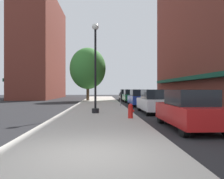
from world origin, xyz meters
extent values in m
plane|color=#232326|center=(4.00, 18.00, 0.00)|extent=(90.00, 90.00, 0.00)
cube|color=#B7B2A8|center=(0.00, 19.00, 0.06)|extent=(4.80, 50.00, 0.12)
cube|color=brown|center=(15.00, 22.00, 11.96)|extent=(6.00, 40.00, 23.91)
cube|color=#144C38|center=(11.65, 22.00, 3.10)|extent=(0.90, 34.00, 0.50)
cube|color=brown|center=(-11.00, 37.00, 9.09)|extent=(6.00, 18.00, 18.19)
cube|color=#144C38|center=(-14.35, 37.00, 3.10)|extent=(0.90, 15.30, 0.50)
cylinder|color=black|center=(-0.11, 9.44, 0.27)|extent=(0.48, 0.48, 0.30)
cylinder|color=black|center=(-0.11, 9.44, 3.02)|extent=(0.14, 0.14, 5.20)
sphere|color=silver|center=(-0.11, 9.44, 5.80)|extent=(0.44, 0.44, 0.44)
cylinder|color=red|center=(1.86, 6.66, 0.43)|extent=(0.26, 0.26, 0.62)
sphere|color=red|center=(1.86, 6.66, 0.79)|extent=(0.24, 0.24, 0.24)
cylinder|color=red|center=(2.00, 6.66, 0.52)|extent=(0.12, 0.10, 0.10)
cylinder|color=slate|center=(2.05, 15.49, 0.65)|extent=(0.06, 0.06, 1.05)
cube|color=#33383D|center=(2.05, 15.49, 1.30)|extent=(0.14, 0.09, 0.26)
cylinder|color=#422D1E|center=(-1.73, 26.68, 1.42)|extent=(0.40, 0.40, 2.61)
ellipsoid|color=#387F33|center=(-1.73, 26.68, 4.64)|extent=(5.10, 5.10, 5.86)
cylinder|color=black|center=(3.22, 5.60, 0.32)|extent=(0.22, 0.64, 0.64)
cylinder|color=black|center=(4.78, 5.60, 0.32)|extent=(0.22, 0.64, 0.64)
cylinder|color=black|center=(3.22, 2.40, 0.32)|extent=(0.22, 0.64, 0.64)
cube|color=red|center=(4.00, 4.00, 0.64)|extent=(1.80, 4.30, 0.76)
cube|color=black|center=(4.00, 3.85, 1.34)|extent=(1.56, 2.20, 0.64)
cylinder|color=black|center=(3.22, 12.00, 0.32)|extent=(0.22, 0.64, 0.64)
cylinder|color=black|center=(4.78, 12.00, 0.32)|extent=(0.22, 0.64, 0.64)
cylinder|color=black|center=(3.22, 8.80, 0.32)|extent=(0.22, 0.64, 0.64)
cylinder|color=black|center=(4.78, 8.80, 0.32)|extent=(0.22, 0.64, 0.64)
cube|color=silver|center=(4.00, 10.40, 0.64)|extent=(1.80, 4.30, 0.76)
cube|color=black|center=(4.00, 10.25, 1.34)|extent=(1.56, 2.20, 0.64)
cylinder|color=black|center=(3.22, 18.56, 0.32)|extent=(0.22, 0.64, 0.64)
cylinder|color=black|center=(4.78, 18.56, 0.32)|extent=(0.22, 0.64, 0.64)
cylinder|color=black|center=(3.22, 15.36, 0.32)|extent=(0.22, 0.64, 0.64)
cylinder|color=black|center=(4.78, 15.36, 0.32)|extent=(0.22, 0.64, 0.64)
cube|color=#1E389E|center=(4.00, 16.96, 0.64)|extent=(1.80, 4.30, 0.76)
cube|color=black|center=(4.00, 16.81, 1.34)|extent=(1.56, 2.20, 0.64)
cylinder|color=black|center=(3.22, 25.37, 0.32)|extent=(0.22, 0.64, 0.64)
cylinder|color=black|center=(4.78, 25.37, 0.32)|extent=(0.22, 0.64, 0.64)
cylinder|color=black|center=(3.22, 22.17, 0.32)|extent=(0.22, 0.64, 0.64)
cylinder|color=black|center=(4.78, 22.17, 0.32)|extent=(0.22, 0.64, 0.64)
cube|color=#196638|center=(4.00, 23.77, 0.64)|extent=(1.80, 4.30, 0.76)
cube|color=black|center=(4.00, 23.62, 1.34)|extent=(1.56, 2.20, 0.64)
cylinder|color=black|center=(3.22, 31.54, 0.32)|extent=(0.22, 0.64, 0.64)
cylinder|color=black|center=(4.78, 31.54, 0.32)|extent=(0.22, 0.64, 0.64)
cylinder|color=black|center=(3.22, 28.34, 0.32)|extent=(0.22, 0.64, 0.64)
cylinder|color=black|center=(4.78, 28.34, 0.32)|extent=(0.22, 0.64, 0.64)
cube|color=black|center=(4.00, 29.94, 0.64)|extent=(1.80, 4.30, 0.76)
cube|color=black|center=(4.00, 29.79, 1.34)|extent=(1.56, 2.20, 0.64)
camera|label=1|loc=(0.35, -5.37, 1.68)|focal=36.07mm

